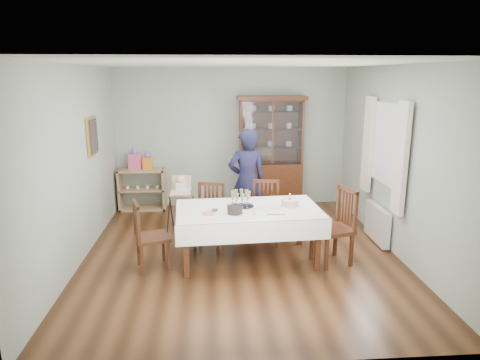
{
  "coord_description": "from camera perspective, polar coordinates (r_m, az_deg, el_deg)",
  "views": [
    {
      "loc": [
        -0.43,
        -5.85,
        2.55
      ],
      "look_at": [
        0.0,
        0.2,
        1.06
      ],
      "focal_mm": 32.0,
      "sensor_mm": 36.0,
      "label": 1
    }
  ],
  "objects": [
    {
      "name": "curtain_left",
      "position": [
        6.2,
        20.68,
        2.67
      ],
      "size": [
        0.07,
        0.3,
        1.55
      ],
      "primitive_type": "cube",
      "color": "silver",
      "rests_on": "room_shell"
    },
    {
      "name": "floor",
      "position": [
        6.39,
        0.1,
        -9.73
      ],
      "size": [
        5.0,
        5.0,
        0.0
      ],
      "primitive_type": "plane",
      "color": "#593319",
      "rests_on": "ground"
    },
    {
      "name": "cake_knife",
      "position": [
        5.67,
        4.75,
        -4.61
      ],
      "size": [
        0.26,
        0.05,
        0.01
      ],
      "primitive_type": "cube",
      "rotation": [
        0.0,
        0.0,
        -0.09
      ],
      "color": "silver",
      "rests_on": "dining_table"
    },
    {
      "name": "woman",
      "position": [
        7.03,
        0.91,
        -0.13
      ],
      "size": [
        0.69,
        0.51,
        1.72
      ],
      "primitive_type": "imported",
      "rotation": [
        0.0,
        0.0,
        3.31
      ],
      "color": "black",
      "rests_on": "floor"
    },
    {
      "name": "napkin_stack",
      "position": [
        5.69,
        -4.24,
        -4.49
      ],
      "size": [
        0.15,
        0.15,
        0.02
      ],
      "primitive_type": "cube",
      "rotation": [
        0.0,
        0.0,
        0.13
      ],
      "color": "#F0588B",
      "rests_on": "dining_table"
    },
    {
      "name": "sideboard",
      "position": [
        8.51,
        -12.9,
        -1.21
      ],
      "size": [
        0.9,
        0.38,
        0.8
      ],
      "color": "tan",
      "rests_on": "floor"
    },
    {
      "name": "champagne_tray",
      "position": [
        5.95,
        0.07,
        -2.96
      ],
      "size": [
        0.38,
        0.38,
        0.23
      ],
      "color": "silver",
      "rests_on": "dining_table"
    },
    {
      "name": "chair_far_right",
      "position": [
        6.7,
        3.37,
        -5.97
      ],
      "size": [
        0.5,
        0.5,
        0.97
      ],
      "rotation": [
        0.0,
        0.0,
        -0.16
      ],
      "color": "#4B2612",
      "rests_on": "floor"
    },
    {
      "name": "radiator",
      "position": [
        7.04,
        17.81,
        -5.55
      ],
      "size": [
        0.1,
        0.8,
        0.55
      ],
      "primitive_type": "cube",
      "color": "white",
      "rests_on": "floor"
    },
    {
      "name": "cutlery",
      "position": [
        5.83,
        -3.75,
        -4.06
      ],
      "size": [
        0.12,
        0.16,
        0.01
      ],
      "primitive_type": null,
      "rotation": [
        0.0,
        0.0,
        -0.12
      ],
      "color": "silver",
      "rests_on": "dining_table"
    },
    {
      "name": "chair_end_left",
      "position": [
        5.95,
        -11.72,
        -8.92
      ],
      "size": [
        0.53,
        0.53,
        0.95
      ],
      "rotation": [
        0.0,
        0.0,
        1.87
      ],
      "color": "#4B2612",
      "rests_on": "floor"
    },
    {
      "name": "room_shell",
      "position": [
        6.45,
        -0.25,
        6.24
      ],
      "size": [
        5.0,
        5.0,
        5.0
      ],
      "color": "#9EAA99",
      "rests_on": "floor"
    },
    {
      "name": "chair_far_left",
      "position": [
        6.59,
        -4.14,
        -6.36
      ],
      "size": [
        0.52,
        0.52,
        0.95
      ],
      "rotation": [
        0.0,
        0.0,
        -0.23
      ],
      "color": "#4B2612",
      "rests_on": "floor"
    },
    {
      "name": "picture_frame",
      "position": [
        6.94,
        -19.11,
        5.57
      ],
      "size": [
        0.04,
        0.48,
        0.58
      ],
      "primitive_type": "cube",
      "color": "gold",
      "rests_on": "room_shell"
    },
    {
      "name": "plate_stack_dark",
      "position": [
        5.7,
        -0.68,
        -4.01
      ],
      "size": [
        0.21,
        0.21,
        0.1
      ],
      "primitive_type": "cylinder",
      "rotation": [
        0.0,
        0.0,
        -0.03
      ],
      "color": "black",
      "rests_on": "dining_table"
    },
    {
      "name": "birthday_cake",
      "position": [
        6.04,
        6.65,
        -3.05
      ],
      "size": [
        0.28,
        0.28,
        0.19
      ],
      "color": "white",
      "rests_on": "dining_table"
    },
    {
      "name": "dining_table",
      "position": [
        6.05,
        1.09,
        -7.19
      ],
      "size": [
        2.06,
        1.27,
        0.76
      ],
      "rotation": [
        0.0,
        0.0,
        0.06
      ],
      "color": "#4B2612",
      "rests_on": "floor"
    },
    {
      "name": "high_chair",
      "position": [
        7.2,
        -7.75,
        -3.93
      ],
      "size": [
        0.44,
        0.44,
        0.96
      ],
      "rotation": [
        0.0,
        0.0,
        -0.04
      ],
      "color": "black",
      "rests_on": "floor"
    },
    {
      "name": "plate_stack_white",
      "position": [
        5.65,
        2.74,
        -4.25
      ],
      "size": [
        0.25,
        0.25,
        0.08
      ],
      "primitive_type": "cylinder",
      "rotation": [
        0.0,
        0.0,
        -0.34
      ],
      "color": "white",
      "rests_on": "dining_table"
    },
    {
      "name": "chair_end_right",
      "position": [
        6.12,
        12.27,
        -7.96
      ],
      "size": [
        0.59,
        0.59,
        1.06
      ],
      "rotation": [
        0.0,
        0.0,
        -1.28
      ],
      "color": "#4B2612",
      "rests_on": "floor"
    },
    {
      "name": "gift_bag_orange",
      "position": [
        8.35,
        -12.19,
        2.4
      ],
      "size": [
        0.18,
        0.13,
        0.33
      ],
      "color": "orange",
      "rests_on": "sideboard"
    },
    {
      "name": "curtain_right",
      "position": [
        7.33,
        16.7,
        4.57
      ],
      "size": [
        0.07,
        0.3,
        1.55
      ],
      "primitive_type": "cube",
      "color": "silver",
      "rests_on": "room_shell"
    },
    {
      "name": "china_cabinet",
      "position": [
        8.31,
        4.12,
        3.86
      ],
      "size": [
        1.3,
        0.48,
        2.18
      ],
      "color": "#4B2612",
      "rests_on": "floor"
    },
    {
      "name": "gift_bag_pink",
      "position": [
        8.38,
        -13.85,
        2.61
      ],
      "size": [
        0.25,
        0.19,
        0.42
      ],
      "color": "#F0588B",
      "rests_on": "sideboard"
    },
    {
      "name": "window",
      "position": [
        6.77,
        19.06,
        4.53
      ],
      "size": [
        0.04,
        1.02,
        1.22
      ],
      "primitive_type": "cube",
      "color": "white",
      "rests_on": "room_shell"
    }
  ]
}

